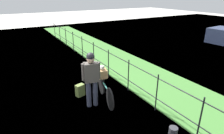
{
  "coord_description": "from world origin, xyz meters",
  "views": [
    {
      "loc": [
        5.44,
        -1.46,
        3.19
      ],
      "look_at": [
        0.44,
        1.48,
        0.9
      ],
      "focal_mm": 30.09,
      "sensor_mm": 36.0,
      "label": 1
    }
  ],
  "objects_px": {
    "mooring_bollard": "(173,134)",
    "terrier_dog": "(102,67)",
    "cyclist_person": "(91,75)",
    "bicycle_main": "(105,90)",
    "wooden_crate": "(102,73)",
    "backpack_on_paving": "(80,90)"
  },
  "relations": [
    {
      "from": "backpack_on_paving",
      "to": "wooden_crate",
      "type": "bearing_deg",
      "value": -43.45
    },
    {
      "from": "wooden_crate",
      "to": "mooring_bollard",
      "type": "distance_m",
      "value": 2.78
    },
    {
      "from": "cyclist_person",
      "to": "mooring_bollard",
      "type": "xyz_separation_m",
      "value": [
        2.27,
        0.97,
        -0.82
      ]
    },
    {
      "from": "backpack_on_paving",
      "to": "mooring_bollard",
      "type": "xyz_separation_m",
      "value": [
        3.02,
        1.07,
        -0.02
      ]
    },
    {
      "from": "wooden_crate",
      "to": "backpack_on_paving",
      "type": "distance_m",
      "value": 0.95
    },
    {
      "from": "wooden_crate",
      "to": "mooring_bollard",
      "type": "bearing_deg",
      "value": 8.73
    },
    {
      "from": "terrier_dog",
      "to": "wooden_crate",
      "type": "bearing_deg",
      "value": 167.21
    },
    {
      "from": "bicycle_main",
      "to": "wooden_crate",
      "type": "bearing_deg",
      "value": 167.21
    },
    {
      "from": "bicycle_main",
      "to": "mooring_bollard",
      "type": "height_order",
      "value": "bicycle_main"
    },
    {
      "from": "bicycle_main",
      "to": "mooring_bollard",
      "type": "xyz_separation_m",
      "value": [
        2.33,
        0.49,
        -0.17
      ]
    },
    {
      "from": "wooden_crate",
      "to": "cyclist_person",
      "type": "height_order",
      "value": "cyclist_person"
    },
    {
      "from": "cyclist_person",
      "to": "backpack_on_paving",
      "type": "relative_size",
      "value": 4.21
    },
    {
      "from": "bicycle_main",
      "to": "wooden_crate",
      "type": "distance_m",
      "value": 0.57
    },
    {
      "from": "wooden_crate",
      "to": "cyclist_person",
      "type": "bearing_deg",
      "value": -53.32
    },
    {
      "from": "cyclist_person",
      "to": "backpack_on_paving",
      "type": "distance_m",
      "value": 1.1
    },
    {
      "from": "cyclist_person",
      "to": "mooring_bollard",
      "type": "relative_size",
      "value": 4.55
    },
    {
      "from": "backpack_on_paving",
      "to": "mooring_bollard",
      "type": "bearing_deg",
      "value": -87.25
    },
    {
      "from": "bicycle_main",
      "to": "backpack_on_paving",
      "type": "relative_size",
      "value": 4.07
    },
    {
      "from": "wooden_crate",
      "to": "mooring_bollard",
      "type": "relative_size",
      "value": 1.08
    },
    {
      "from": "mooring_bollard",
      "to": "terrier_dog",
      "type": "bearing_deg",
      "value": -171.08
    },
    {
      "from": "bicycle_main",
      "to": "mooring_bollard",
      "type": "relative_size",
      "value": 4.41
    },
    {
      "from": "bicycle_main",
      "to": "wooden_crate",
      "type": "height_order",
      "value": "wooden_crate"
    }
  ]
}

